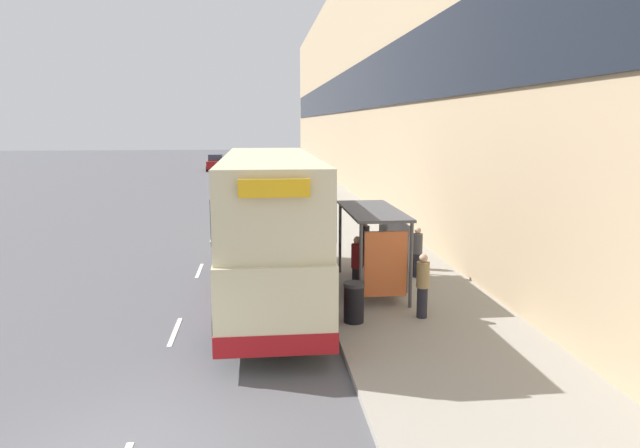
# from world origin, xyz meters

# --- Properties ---
(pavement) EXTENTS (5.00, 93.00, 0.14)m
(pavement) POSITION_xyz_m (6.50, 38.50, 0.07)
(pavement) COLOR gray
(pavement) RESTS_ON ground_plane
(terrace_facade) EXTENTS (3.10, 93.00, 17.04)m
(terrace_facade) POSITION_xyz_m (10.49, 38.50, 8.51)
(terrace_facade) COLOR tan
(terrace_facade) RESTS_ON ground_plane
(lane_mark_1) EXTENTS (0.12, 2.00, 0.01)m
(lane_mark_1) POSITION_xyz_m (0.00, 5.48, 0.01)
(lane_mark_1) COLOR silver
(lane_mark_1) RESTS_ON ground_plane
(lane_mark_2) EXTENTS (0.12, 2.00, 0.01)m
(lane_mark_2) POSITION_xyz_m (0.00, 11.60, 0.01)
(lane_mark_2) COLOR silver
(lane_mark_2) RESTS_ON ground_plane
(lane_mark_3) EXTENTS (0.12, 2.00, 0.01)m
(lane_mark_3) POSITION_xyz_m (0.00, 17.72, 0.01)
(lane_mark_3) COLOR silver
(lane_mark_3) RESTS_ON ground_plane
(lane_mark_4) EXTENTS (0.12, 2.00, 0.01)m
(lane_mark_4) POSITION_xyz_m (0.00, 23.84, 0.01)
(lane_mark_4) COLOR silver
(lane_mark_4) RESTS_ON ground_plane
(lane_mark_5) EXTENTS (0.12, 2.00, 0.01)m
(lane_mark_5) POSITION_xyz_m (0.00, 29.96, 0.01)
(lane_mark_5) COLOR silver
(lane_mark_5) RESTS_ON ground_plane
(lane_mark_6) EXTENTS (0.12, 2.00, 0.01)m
(lane_mark_6) POSITION_xyz_m (0.00, 36.08, 0.01)
(lane_mark_6) COLOR silver
(lane_mark_6) RESTS_ON ground_plane
(lane_mark_7) EXTENTS (0.12, 2.00, 0.01)m
(lane_mark_7) POSITION_xyz_m (0.00, 42.20, 0.01)
(lane_mark_7) COLOR silver
(lane_mark_7) RESTS_ON ground_plane
(bus_shelter) EXTENTS (1.60, 4.20, 2.48)m
(bus_shelter) POSITION_xyz_m (5.77, 8.01, 1.88)
(bus_shelter) COLOR #4C4C51
(bus_shelter) RESTS_ON ground_plane
(double_decker_bus_near) EXTENTS (2.85, 10.71, 4.30)m
(double_decker_bus_near) POSITION_xyz_m (2.47, 7.82, 2.28)
(double_decker_bus_near) COLOR beige
(double_decker_bus_near) RESTS_ON ground_plane
(car_0) EXTENTS (2.05, 4.12, 1.81)m
(car_0) POSITION_xyz_m (2.44, 42.07, 0.89)
(car_0) COLOR navy
(car_0) RESTS_ON ground_plane
(car_1) EXTENTS (2.06, 3.94, 1.65)m
(car_1) POSITION_xyz_m (3.00, 31.63, 0.83)
(car_1) COLOR black
(car_1) RESTS_ON ground_plane
(car_2) EXTENTS (1.93, 4.24, 1.83)m
(car_2) POSITION_xyz_m (-2.65, 56.57, 0.89)
(car_2) COLOR maroon
(car_2) RESTS_ON ground_plane
(pedestrian_at_shelter) EXTENTS (0.33, 0.33, 1.69)m
(pedestrian_at_shelter) POSITION_xyz_m (7.37, 9.48, 1.00)
(pedestrian_at_shelter) COLOR #23232D
(pedestrian_at_shelter) RESTS_ON ground_plane
(pedestrian_1) EXTENTS (0.33, 0.33, 1.65)m
(pedestrian_1) POSITION_xyz_m (7.18, 10.74, 0.98)
(pedestrian_1) COLOR #23232D
(pedestrian_1) RESTS_ON ground_plane
(pedestrian_2) EXTENTS (0.34, 0.34, 1.72)m
(pedestrian_2) POSITION_xyz_m (6.40, 5.51, 1.02)
(pedestrian_2) COLOR #23232D
(pedestrian_2) RESTS_ON ground_plane
(pedestrian_3) EXTENTS (0.33, 0.33, 1.66)m
(pedestrian_3) POSITION_xyz_m (5.92, 11.20, 0.99)
(pedestrian_3) COLOR #23232D
(pedestrian_3) RESTS_ON ground_plane
(pedestrian_4) EXTENTS (0.36, 0.36, 1.80)m
(pedestrian_4) POSITION_xyz_m (5.02, 7.61, 1.06)
(pedestrian_4) COLOR #23232D
(pedestrian_4) RESTS_ON ground_plane
(litter_bin) EXTENTS (0.55, 0.55, 1.05)m
(litter_bin) POSITION_xyz_m (4.55, 5.35, 0.67)
(litter_bin) COLOR black
(litter_bin) RESTS_ON ground_plane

